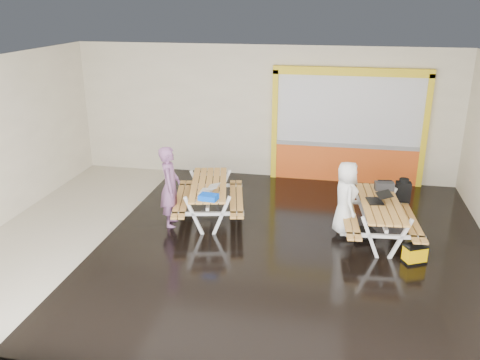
% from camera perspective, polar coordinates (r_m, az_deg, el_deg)
% --- Properties ---
extents(room, '(10.02, 8.02, 3.52)m').
position_cam_1_polar(room, '(9.40, -1.06, 2.46)').
color(room, beige).
rests_on(room, ground).
extents(deck, '(7.50, 7.98, 0.05)m').
position_cam_1_polar(deck, '(9.89, 6.16, -7.55)').
color(deck, black).
rests_on(deck, room).
extents(kiosk, '(3.88, 0.16, 3.00)m').
position_cam_1_polar(kiosk, '(13.08, 12.17, 5.65)').
color(kiosk, '#EB591B').
rests_on(kiosk, room).
extents(picnic_table_left, '(1.86, 2.39, 0.85)m').
position_cam_1_polar(picnic_table_left, '(10.81, -3.54, -1.38)').
color(picnic_table_left, '#BE853D').
rests_on(picnic_table_left, deck).
extents(picnic_table_right, '(1.59, 2.21, 0.84)m').
position_cam_1_polar(picnic_table_right, '(10.23, 15.63, -3.46)').
color(picnic_table_right, '#BE853D').
rests_on(picnic_table_right, deck).
extents(person_left, '(0.55, 0.71, 1.74)m').
position_cam_1_polar(person_left, '(10.50, -7.98, -0.79)').
color(person_left, '#7F4F7C').
rests_on(person_left, deck).
extents(person_right, '(0.63, 0.82, 1.49)m').
position_cam_1_polar(person_right, '(10.11, 11.97, -2.00)').
color(person_right, white).
rests_on(person_right, deck).
extents(laptop_left, '(0.39, 0.35, 0.16)m').
position_cam_1_polar(laptop_left, '(10.24, -3.58, -1.10)').
color(laptop_left, silver).
rests_on(laptop_left, picnic_table_left).
extents(laptop_right, '(0.51, 0.47, 0.19)m').
position_cam_1_polar(laptop_right, '(10.14, 15.48, -2.07)').
color(laptop_right, black).
rests_on(laptop_right, picnic_table_right).
extents(blue_pouch, '(0.39, 0.30, 0.10)m').
position_cam_1_polar(blue_pouch, '(9.86, -3.61, -1.96)').
color(blue_pouch, blue).
rests_on(blue_pouch, picnic_table_left).
extents(toolbox, '(0.41, 0.24, 0.22)m').
position_cam_1_polar(toolbox, '(10.78, 16.12, -0.65)').
color(toolbox, black).
rests_on(toolbox, picnic_table_right).
extents(backpack, '(0.31, 0.20, 0.52)m').
position_cam_1_polar(backpack, '(11.12, 18.08, -1.15)').
color(backpack, black).
rests_on(backpack, picnic_table_right).
extents(dark_case, '(0.50, 0.45, 0.16)m').
position_cam_1_polar(dark_case, '(10.46, 13.86, -5.84)').
color(dark_case, black).
rests_on(dark_case, deck).
extents(fluke_bag, '(0.48, 0.42, 0.35)m').
position_cam_1_polar(fluke_bag, '(9.70, 19.29, -7.97)').
color(fluke_bag, black).
rests_on(fluke_bag, deck).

